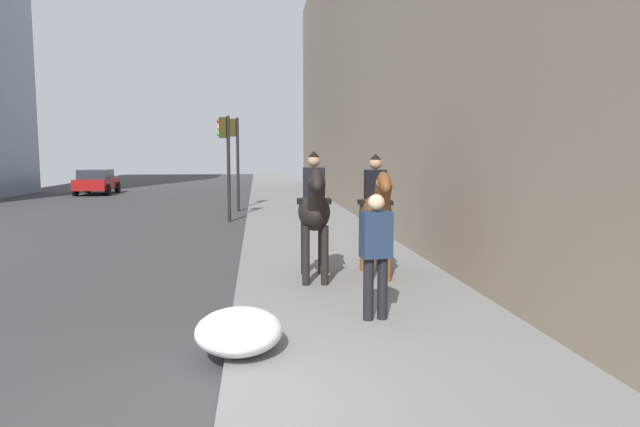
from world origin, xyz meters
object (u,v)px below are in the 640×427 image
mounted_horse_near (314,209)px  mounted_horse_far (376,210)px  traffic_light_far_curb (235,149)px  car_near_lane (97,181)px  traffic_light_near_curb (226,151)px  pedestrian_greeting (376,248)px

mounted_horse_near → mounted_horse_far: mounted_horse_near is taller
mounted_horse_near → mounted_horse_far: 1.14m
mounted_horse_near → traffic_light_far_curb: bearing=-169.0°
car_near_lane → traffic_light_near_curb: 16.28m
mounted_horse_far → car_near_lane: mounted_horse_far is taller
traffic_light_near_curb → mounted_horse_far: bearing=-161.9°
car_near_lane → pedestrian_greeting: bearing=-158.7°
traffic_light_near_curb → traffic_light_far_curb: bearing=-3.3°
car_near_lane → traffic_light_far_curb: (-10.53, -8.32, 1.77)m
mounted_horse_far → traffic_light_near_curb: 10.27m
mounted_horse_near → car_near_lane: (23.86, 10.16, -0.62)m
car_near_lane → traffic_light_far_curb: bearing=-142.6°
pedestrian_greeting → traffic_light_near_curb: traffic_light_near_curb is taller
mounted_horse_near → pedestrian_greeting: size_ratio=1.34×
pedestrian_greeting → car_near_lane: bearing=14.7°
mounted_horse_far → pedestrian_greeting: size_ratio=1.31×
traffic_light_near_curb → car_near_lane: bearing=30.1°
mounted_horse_near → traffic_light_far_curb: 13.50m
mounted_horse_near → car_near_lane: bearing=-153.8°
traffic_light_near_curb → mounted_horse_near: bearing=-168.3°
mounted_horse_near → car_near_lane: 25.94m
traffic_light_near_curb → pedestrian_greeting: bearing=-168.0°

